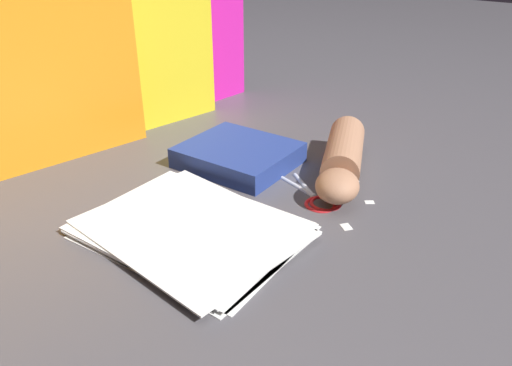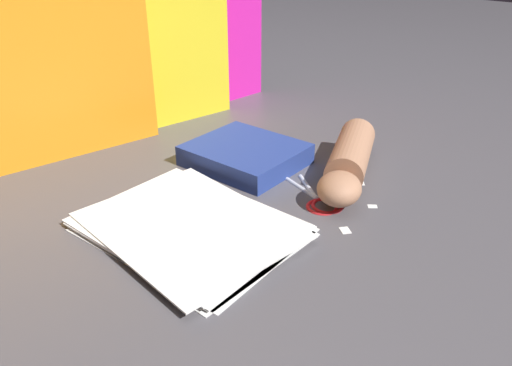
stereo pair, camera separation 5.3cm
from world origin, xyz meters
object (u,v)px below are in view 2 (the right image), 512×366
object	(u,v)px
book_closed	(246,155)
scissors	(320,200)
paper_stack	(190,226)
hand_forearm	(348,162)

from	to	relation	value
book_closed	scissors	size ratio (longest dim) A/B	1.46
paper_stack	scissors	bearing A→B (deg)	-24.79
paper_stack	scissors	distance (m)	0.24
scissors	hand_forearm	xyz separation A→B (m)	(0.11, 0.01, 0.03)
paper_stack	hand_forearm	distance (m)	0.34
scissors	hand_forearm	bearing A→B (deg)	7.15
paper_stack	hand_forearm	size ratio (longest dim) A/B	1.15
scissors	hand_forearm	distance (m)	0.12
paper_stack	hand_forearm	xyz separation A→B (m)	(0.33, -0.09, 0.03)
scissors	hand_forearm	world-z (taller)	hand_forearm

